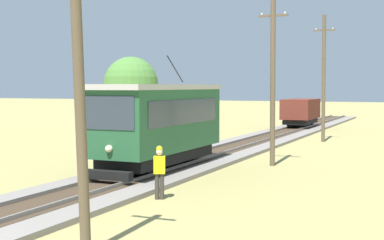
# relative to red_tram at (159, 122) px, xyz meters

# --- Properties ---
(red_tram) EXTENTS (2.60, 8.54, 4.79)m
(red_tram) POSITION_rel_red_tram_xyz_m (0.00, 0.00, 0.00)
(red_tram) COLOR #235633
(red_tram) RESTS_ON rail_right
(freight_car) EXTENTS (2.40, 5.20, 2.31)m
(freight_car) POSITION_rel_red_tram_xyz_m (-0.00, 27.03, -0.64)
(freight_car) COLOR maroon
(freight_car) RESTS_ON rail_right
(utility_pole_foreground) EXTENTS (1.40, 0.63, 7.88)m
(utility_pole_foreground) POSITION_rel_red_tram_xyz_m (3.92, -11.45, 1.84)
(utility_pole_foreground) COLOR brown
(utility_pole_foreground) RESTS_ON ground
(utility_pole_near_tram) EXTENTS (1.40, 0.33, 7.97)m
(utility_pole_near_tram) POSITION_rel_red_tram_xyz_m (3.92, 3.98, 1.89)
(utility_pole_near_tram) COLOR brown
(utility_pole_near_tram) RESTS_ON ground
(utility_pole_mid) EXTENTS (1.40, 0.38, 8.49)m
(utility_pole_mid) POSITION_rel_red_tram_xyz_m (3.92, 16.52, 2.15)
(utility_pole_mid) COLOR brown
(utility_pole_mid) RESTS_ON ground
(track_worker) EXTENTS (0.45, 0.38, 1.78)m
(track_worker) POSITION_rel_red_tram_xyz_m (2.65, -5.16, -1.21)
(track_worker) COLOR #38332D
(track_worker) RESTS_ON ground
(second_worker) EXTENTS (0.33, 0.43, 1.78)m
(second_worker) POSITION_rel_red_tram_xyz_m (-2.45, 1.27, -1.21)
(second_worker) COLOR #38332D
(second_worker) RESTS_ON ground
(tree_right_near) EXTENTS (4.48, 4.48, 6.18)m
(tree_right_near) POSITION_rel_red_tram_xyz_m (-12.23, 18.86, 1.74)
(tree_right_near) COLOR #4C3823
(tree_right_near) RESTS_ON ground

